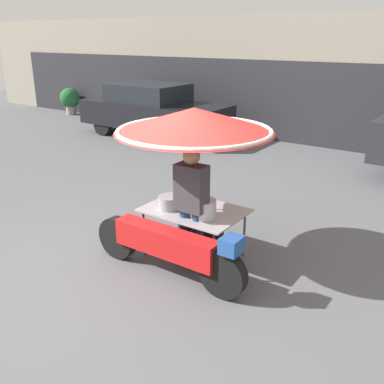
% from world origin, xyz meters
% --- Properties ---
extents(ground_plane, '(36.00, 36.00, 0.00)m').
position_xyz_m(ground_plane, '(0.00, 0.00, 0.00)').
color(ground_plane, '#56565B').
extents(shopfront_building, '(28.00, 2.06, 3.25)m').
position_xyz_m(shopfront_building, '(0.00, 8.56, 1.61)').
color(shopfront_building, gray).
rests_on(shopfront_building, ground).
extents(vendor_motorcycle_cart, '(2.13, 1.91, 1.93)m').
position_xyz_m(vendor_motorcycle_cart, '(0.42, 0.81, 1.51)').
color(vendor_motorcycle_cart, black).
rests_on(vendor_motorcycle_cart, ground).
extents(vendor_person, '(0.38, 0.22, 1.52)m').
position_xyz_m(vendor_person, '(0.53, 0.65, 0.85)').
color(vendor_person, navy).
rests_on(vendor_person, ground).
extents(parked_car, '(4.27, 1.73, 1.46)m').
position_xyz_m(parked_car, '(-4.56, 6.08, 0.75)').
color(parked_car, black).
rests_on(parked_car, ground).
extents(potted_plant, '(0.71, 0.71, 0.95)m').
position_xyz_m(potted_plant, '(-9.33, 7.11, 0.56)').
color(potted_plant, gray).
rests_on(potted_plant, ground).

